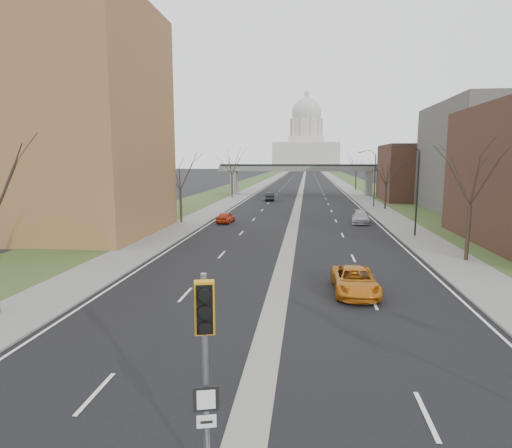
% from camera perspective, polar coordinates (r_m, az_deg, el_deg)
% --- Properties ---
extents(road_surface, '(20.00, 600.00, 0.01)m').
position_cam_1_polar(road_surface, '(159.97, 6.33, 5.86)').
color(road_surface, black).
rests_on(road_surface, ground).
extents(median_strip, '(1.20, 600.00, 0.02)m').
position_cam_1_polar(median_strip, '(159.97, 6.33, 5.86)').
color(median_strip, gray).
rests_on(median_strip, ground).
extents(sidewalk_right, '(4.00, 600.00, 0.12)m').
position_cam_1_polar(sidewalk_right, '(160.30, 10.64, 5.79)').
color(sidewalk_right, gray).
rests_on(sidewalk_right, ground).
extents(sidewalk_left, '(4.00, 600.00, 0.12)m').
position_cam_1_polar(sidewalk_left, '(160.52, 2.02, 5.94)').
color(sidewalk_left, gray).
rests_on(sidewalk_left, ground).
extents(grass_verge_right, '(8.00, 600.00, 0.10)m').
position_cam_1_polar(grass_verge_right, '(160.81, 12.79, 5.73)').
color(grass_verge_right, '#2D441F').
rests_on(grass_verge_right, ground).
extents(grass_verge_left, '(8.00, 600.00, 0.10)m').
position_cam_1_polar(grass_verge_left, '(161.14, -0.12, 5.95)').
color(grass_verge_left, '#2D441F').
rests_on(grass_verge_left, ground).
extents(apartment_building, '(25.00, 16.00, 22.00)m').
position_cam_1_polar(apartment_building, '(48.51, -28.38, 11.93)').
color(apartment_building, '#8F5D39').
rests_on(apartment_building, ground).
extents(commercial_block_mid, '(18.00, 22.00, 15.00)m').
position_cam_1_polar(commercial_block_mid, '(67.24, 30.35, 7.56)').
color(commercial_block_mid, '#5B5853').
rests_on(commercial_block_mid, ground).
extents(commercial_block_far, '(14.00, 14.00, 10.00)m').
position_cam_1_polar(commercial_block_far, '(82.42, 21.38, 6.36)').
color(commercial_block_far, '#492D22').
rests_on(commercial_block_far, ground).
extents(pedestrian_bridge, '(34.00, 3.00, 6.45)m').
position_cam_1_polar(pedestrian_bridge, '(89.84, 5.93, 6.92)').
color(pedestrian_bridge, slate).
rests_on(pedestrian_bridge, ground).
extents(capitol, '(48.00, 42.00, 55.75)m').
position_cam_1_polar(capitol, '(329.99, 6.69, 10.43)').
color(capitol, beige).
rests_on(capitol, ground).
extents(streetlight_mid, '(2.61, 0.20, 8.70)m').
position_cam_1_polar(streetlight_mid, '(42.86, 19.82, 7.60)').
color(streetlight_mid, black).
rests_on(streetlight_mid, sidewalk_right).
extents(streetlight_far, '(2.61, 0.20, 8.70)m').
position_cam_1_polar(streetlight_far, '(68.46, 14.96, 7.97)').
color(streetlight_far, black).
rests_on(streetlight_far, sidewalk_right).
extents(tree_left_b, '(6.75, 6.75, 8.81)m').
position_cam_1_polar(tree_left_b, '(49.95, -10.11, 7.19)').
color(tree_left_b, '#382B21').
rests_on(tree_left_b, sidewalk_left).
extents(tree_left_c, '(7.65, 7.65, 9.99)m').
position_cam_1_polar(tree_left_c, '(83.07, -3.24, 8.35)').
color(tree_left_c, '#382B21').
rests_on(tree_left_c, sidewalk_left).
extents(tree_right_a, '(7.20, 7.20, 9.40)m').
position_cam_1_polar(tree_right_a, '(33.82, 26.92, 6.53)').
color(tree_right_a, '#382B21').
rests_on(tree_right_a, sidewalk_right).
extents(tree_right_b, '(6.30, 6.30, 8.22)m').
position_cam_1_polar(tree_right_b, '(65.82, 17.03, 6.88)').
color(tree_right_b, '#382B21').
rests_on(tree_right_b, sidewalk_right).
extents(tree_right_c, '(7.65, 7.65, 9.99)m').
position_cam_1_polar(tree_right_c, '(105.42, 13.24, 8.17)').
color(tree_right_c, '#382B21').
rests_on(tree_right_c, sidewalk_right).
extents(signal_pole_median, '(0.64, 0.83, 4.93)m').
position_cam_1_polar(signal_pole_median, '(9.26, -6.79, -16.00)').
color(signal_pole_median, gray).
rests_on(signal_pole_median, ground).
extents(car_left_near, '(1.85, 3.95, 1.31)m').
position_cam_1_polar(car_left_near, '(50.16, -4.07, 0.92)').
color(car_left_near, '#B43014').
rests_on(car_left_near, ground).
extents(car_left_far, '(1.94, 4.67, 1.50)m').
position_cam_1_polar(car_left_far, '(77.63, 1.86, 3.69)').
color(car_left_far, black).
rests_on(car_left_far, ground).
extents(car_right_near, '(2.42, 5.06, 1.39)m').
position_cam_1_polar(car_right_near, '(24.34, 13.06, -7.38)').
color(car_right_near, '#BE6914').
rests_on(car_right_near, ground).
extents(car_right_mid, '(2.47, 4.95, 1.38)m').
position_cam_1_polar(car_right_mid, '(51.14, 13.77, 0.88)').
color(car_right_mid, '#9F9EA5').
rests_on(car_right_mid, ground).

